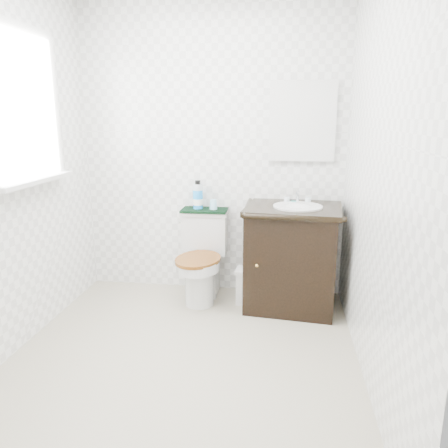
% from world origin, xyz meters
% --- Properties ---
extents(floor, '(2.40, 2.40, 0.00)m').
position_xyz_m(floor, '(0.00, 0.00, 0.00)').
color(floor, '#B2AC8F').
rests_on(floor, ground).
extents(wall_back, '(2.40, 0.00, 2.40)m').
position_xyz_m(wall_back, '(0.00, 1.20, 1.20)').
color(wall_back, white).
rests_on(wall_back, ground).
extents(wall_front, '(2.40, 0.00, 2.40)m').
position_xyz_m(wall_front, '(0.00, -1.20, 1.20)').
color(wall_front, white).
rests_on(wall_front, ground).
extents(wall_left, '(0.00, 2.40, 2.40)m').
position_xyz_m(wall_left, '(-1.10, 0.00, 1.20)').
color(wall_left, white).
rests_on(wall_left, ground).
extents(wall_right, '(0.00, 2.40, 2.40)m').
position_xyz_m(wall_right, '(1.10, 0.00, 1.20)').
color(wall_right, white).
rests_on(wall_right, ground).
extents(window, '(0.02, 0.70, 0.90)m').
position_xyz_m(window, '(-1.07, 0.25, 1.55)').
color(window, white).
rests_on(window, wall_left).
extents(mirror, '(0.50, 0.02, 0.60)m').
position_xyz_m(mirror, '(0.73, 1.18, 1.45)').
color(mirror, silver).
rests_on(mirror, wall_back).
extents(toilet, '(0.41, 0.63, 0.72)m').
position_xyz_m(toilet, '(-0.05, 0.97, 0.32)').
color(toilet, silver).
rests_on(toilet, floor).
extents(vanity, '(0.78, 0.68, 0.92)m').
position_xyz_m(vanity, '(0.68, 0.90, 0.43)').
color(vanity, black).
rests_on(vanity, floor).
extents(trash_bin, '(0.22, 0.18, 0.30)m').
position_xyz_m(trash_bin, '(0.34, 0.89, 0.15)').
color(trash_bin, silver).
rests_on(trash_bin, floor).
extents(towel, '(0.38, 0.22, 0.02)m').
position_xyz_m(towel, '(-0.05, 1.09, 0.73)').
color(towel, black).
rests_on(towel, toilet).
extents(mouthwash_bottle, '(0.08, 0.08, 0.24)m').
position_xyz_m(mouthwash_bottle, '(-0.11, 1.11, 0.85)').
color(mouthwash_bottle, '#1C90F1').
rests_on(mouthwash_bottle, towel).
extents(cup, '(0.07, 0.07, 0.08)m').
position_xyz_m(cup, '(0.02, 1.10, 0.78)').
color(cup, '#9ADFFC').
rests_on(cup, towel).
extents(soap_bar, '(0.07, 0.05, 0.02)m').
position_xyz_m(soap_bar, '(0.68, 1.04, 0.83)').
color(soap_bar, '#18766F').
rests_on(soap_bar, vanity).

